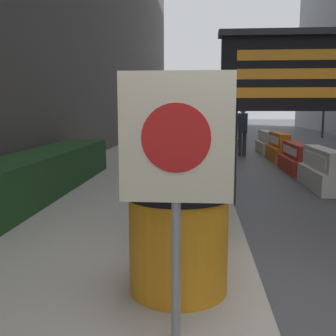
% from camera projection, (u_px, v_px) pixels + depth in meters
% --- Properties ---
extents(ground_plane, '(120.00, 120.00, 0.00)m').
position_uv_depth(ground_plane, '(271.00, 328.00, 2.99)').
color(ground_plane, '#474749').
extents(sidewalk_left, '(3.96, 56.00, 0.15)m').
position_uv_depth(sidewalk_left, '(19.00, 309.00, 3.14)').
color(sidewalk_left, '#A39E93').
rests_on(sidewalk_left, ground_plane).
extents(hedge_strip, '(0.90, 7.56, 0.74)m').
position_uv_depth(hedge_strip, '(22.00, 181.00, 6.24)').
color(hedge_strip, '#1E421E').
rests_on(hedge_strip, sidewalk_left).
extents(barrel_drum_foreground, '(0.85, 0.85, 0.86)m').
position_uv_depth(barrel_drum_foreground, '(179.00, 240.00, 3.26)').
color(barrel_drum_foreground, orange).
rests_on(barrel_drum_foreground, sidewalk_left).
extents(barrel_drum_middle, '(0.85, 0.85, 0.86)m').
position_uv_depth(barrel_drum_middle, '(192.00, 207.00, 4.35)').
color(barrel_drum_middle, orange).
rests_on(barrel_drum_middle, sidewalk_left).
extents(warning_sign, '(0.71, 0.08, 1.74)m').
position_uv_depth(warning_sign, '(176.00, 156.00, 2.42)').
color(warning_sign, gray).
rests_on(warning_sign, sidewalk_left).
extents(message_board, '(2.54, 0.36, 2.90)m').
position_uv_depth(message_board, '(296.00, 74.00, 6.41)').
color(message_board, '#28282B').
rests_on(message_board, ground_plane).
extents(jersey_barrier_white, '(0.54, 1.87, 0.84)m').
position_uv_depth(jersey_barrier_white, '(322.00, 171.00, 8.15)').
color(jersey_barrier_white, silver).
rests_on(jersey_barrier_white, ground_plane).
extents(jersey_barrier_red_striped, '(0.60, 1.83, 0.76)m').
position_uv_depth(jersey_barrier_red_striped, '(296.00, 159.00, 10.31)').
color(jersey_barrier_red_striped, red).
rests_on(jersey_barrier_red_striped, ground_plane).
extents(jersey_barrier_orange_near, '(0.54, 1.89, 0.89)m').
position_uv_depth(jersey_barrier_orange_near, '(279.00, 148.00, 12.61)').
color(jersey_barrier_orange_near, orange).
rests_on(jersey_barrier_orange_near, ground_plane).
extents(jersey_barrier_cream, '(0.56, 1.90, 0.81)m').
position_uv_depth(jersey_barrier_cream, '(266.00, 143.00, 14.99)').
color(jersey_barrier_cream, beige).
rests_on(jersey_barrier_cream, ground_plane).
extents(traffic_cone_near, '(0.34, 0.34, 0.62)m').
position_uv_depth(traffic_cone_near, '(236.00, 139.00, 17.56)').
color(traffic_cone_near, black).
rests_on(traffic_cone_near, ground_plane).
extents(traffic_light_near_curb, '(0.28, 0.45, 3.79)m').
position_uv_depth(traffic_light_near_curb, '(227.00, 85.00, 18.57)').
color(traffic_light_near_curb, '#2D2D30').
rests_on(traffic_light_near_curb, ground_plane).
extents(traffic_light_far_side, '(0.28, 0.45, 4.35)m').
position_uv_depth(traffic_light_far_side, '(326.00, 82.00, 21.78)').
color(traffic_light_far_side, '#2D2D30').
rests_on(traffic_light_far_side, ground_plane).
extents(pedestrian_worker, '(0.30, 0.46, 1.73)m').
position_uv_depth(pedestrian_worker, '(243.00, 127.00, 13.66)').
color(pedestrian_worker, '#333338').
rests_on(pedestrian_worker, ground_plane).
extents(pedestrian_passerby, '(0.45, 0.49, 1.60)m').
position_uv_depth(pedestrian_passerby, '(234.00, 124.00, 19.01)').
color(pedestrian_passerby, '#333338').
rests_on(pedestrian_passerby, ground_plane).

